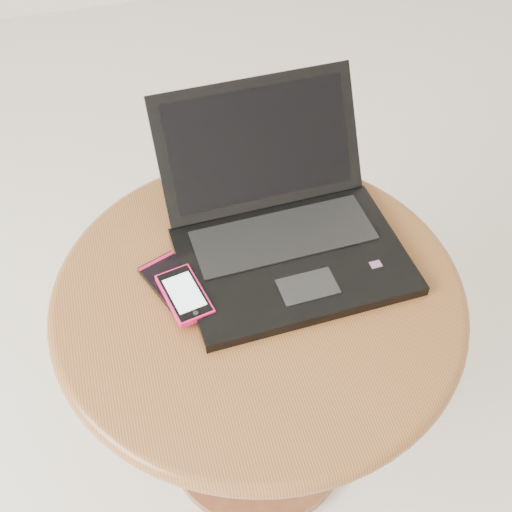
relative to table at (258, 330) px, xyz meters
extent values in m
plane|color=beige|center=(-0.04, -0.02, -0.40)|extent=(4.00, 4.00, 0.00)
cylinder|color=#582B1D|center=(0.00, 0.00, -0.38)|extent=(0.36, 0.36, 0.03)
cylinder|color=#582B1D|center=(0.00, 0.00, -0.14)|extent=(0.10, 0.10, 0.45)
cylinder|color=brown|center=(0.00, 0.00, 0.09)|extent=(0.61, 0.61, 0.03)
torus|color=brown|center=(0.00, 0.00, 0.09)|extent=(0.64, 0.64, 0.03)
cube|color=black|center=(0.07, 0.03, 0.12)|extent=(0.36, 0.25, 0.02)
cube|color=black|center=(0.06, 0.08, 0.13)|extent=(0.29, 0.12, 0.00)
cube|color=black|center=(0.07, -0.03, 0.13)|extent=(0.09, 0.06, 0.00)
cube|color=red|center=(0.18, -0.02, 0.13)|extent=(0.02, 0.01, 0.00)
cube|color=black|center=(0.06, 0.20, 0.22)|extent=(0.34, 0.13, 0.19)
cube|color=black|center=(0.06, 0.20, 0.22)|extent=(0.30, 0.10, 0.15)
cube|color=black|center=(-0.12, 0.04, 0.11)|extent=(0.10, 0.13, 0.01)
cube|color=#B01543|center=(-0.14, 0.09, 0.12)|extent=(0.06, 0.03, 0.00)
cube|color=#F7175D|center=(-0.11, 0.00, 0.12)|extent=(0.07, 0.11, 0.01)
cube|color=black|center=(-0.11, 0.00, 0.13)|extent=(0.07, 0.10, 0.00)
cube|color=#CFE8F9|center=(-0.11, 0.00, 0.13)|extent=(0.06, 0.08, 0.00)
cylinder|color=black|center=(-0.10, -0.04, 0.13)|extent=(0.01, 0.01, 0.00)
camera|label=1|loc=(-0.17, -0.61, 0.88)|focal=46.05mm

